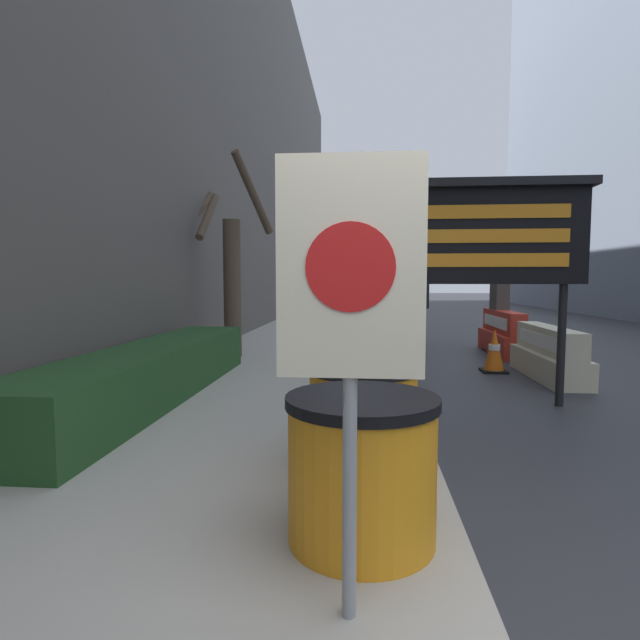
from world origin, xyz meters
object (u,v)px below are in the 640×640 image
Objects in this scene: barrel_drum_middle at (363,417)px; pedestrian_passerby at (499,303)px; jersey_barrier_red_striped at (503,335)px; traffic_light_near_curb at (410,235)px; jersey_barrier_cream at (548,356)px; message_board at (485,235)px; traffic_cone_near at (494,351)px; pedestrian_worker at (419,302)px; barrel_drum_foreground at (362,468)px; traffic_cone_far at (538,344)px; traffic_cone_mid at (491,337)px; warning_sign at (350,303)px.

barrel_drum_middle is 8.18m from pedestrian_passerby.
jersey_barrier_red_striped is 5.46m from traffic_light_near_curb.
traffic_light_near_curb is at bearing 83.22° from barrel_drum_middle.
message_board is at bearing -128.63° from jersey_barrier_cream.
traffic_cone_near is 4.78m from pedestrian_worker.
barrel_drum_foreground is at bearing -23.23° from pedestrian_passerby.
traffic_cone_far is at bearing 77.35° from jersey_barrier_cream.
traffic_cone_far is at bearing -75.52° from traffic_cone_mid.
traffic_light_near_curb is at bearing 83.83° from warning_sign.
pedestrian_passerby is at bearing 70.87° from barrel_drum_foreground.
barrel_drum_middle is 0.49× the size of pedestrian_worker.
jersey_barrier_cream is 3.13m from traffic_cone_mid.
jersey_barrier_red_striped is at bearing 71.80° from message_board.
traffic_cone_near is at bearing -42.60° from pedestrian_worker.
message_board is 3.78× the size of traffic_cone_far.
pedestrian_passerby is (2.98, 7.59, 0.53)m from barrel_drum_middle.
traffic_cone_far is 4.17m from pedestrian_worker.
jersey_barrier_cream is 5.38m from pedestrian_worker.
barrel_drum_middle is at bearing -119.02° from message_board.
warning_sign is at bearing -96.17° from traffic_light_near_curb.
traffic_cone_far is (1.05, 0.98, -0.00)m from traffic_cone_near.
barrel_drum_foreground is at bearing -115.20° from traffic_cone_far.
barrel_drum_foreground is 9.14m from pedestrian_passerby.
warning_sign is 0.87× the size of jersey_barrier_cream.
traffic_cone_near is 0.44× the size of pedestrian_worker.
traffic_light_near_curb reaches higher than traffic_cone_mid.
traffic_light_near_curb reaches higher than barrel_drum_foreground.
barrel_drum_middle is 6.81m from traffic_cone_far.
pedestrian_worker is (-1.82, 3.69, 0.64)m from traffic_cone_far.
warning_sign reaches higher than jersey_barrier_red_striped.
message_board is at bearing -105.28° from traffic_cone_mid.
pedestrian_worker reaches higher than traffic_cone_mid.
message_board is at bearing -21.04° from pedestrian_passerby.
jersey_barrier_red_striped is (2.96, 8.18, -0.14)m from barrel_drum_foreground.
pedestrian_worker reaches higher than traffic_cone_far.
warning_sign is 9.39m from jersey_barrier_red_striped.
barrel_drum_foreground is 7.72m from traffic_cone_far.
traffic_cone_near is at bearing 65.90° from barrel_drum_middle.
jersey_barrier_cream is 1.20× the size of pedestrian_passerby.
message_board is 5.24m from pedestrian_passerby.
jersey_barrier_red_striped is at bearing 70.08° from barrel_drum_foreground.
barrel_drum_foreground is at bearing -96.26° from traffic_light_near_curb.
barrel_drum_foreground reaches higher than traffic_cone_near.
traffic_cone_far is at bearing -25.70° from pedestrian_worker.
message_board is 5.46m from traffic_cone_mid.
traffic_cone_far is 0.40× the size of pedestrian_passerby.
jersey_barrier_red_striped is at bearing 105.11° from traffic_cone_far.
jersey_barrier_red_striped is at bearing 90.00° from jersey_barrier_cream.
message_board reaches higher than traffic_cone_mid.
barrel_drum_middle is at bearing -25.56° from pedestrian_passerby.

